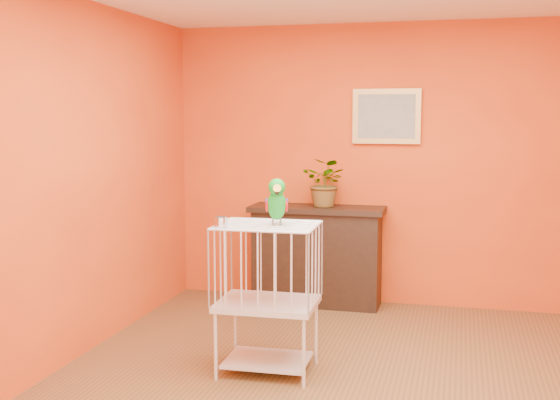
# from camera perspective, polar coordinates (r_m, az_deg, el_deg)

# --- Properties ---
(ground) EXTENTS (4.50, 4.50, 0.00)m
(ground) POSITION_cam_1_polar(r_m,az_deg,el_deg) (4.66, 5.34, -15.29)
(ground) COLOR brown
(ground) RESTS_ON ground
(room_shell) EXTENTS (4.50, 4.50, 4.50)m
(room_shell) POSITION_cam_1_polar(r_m,az_deg,el_deg) (4.32, 5.57, 4.54)
(room_shell) COLOR #DB4D14
(room_shell) RESTS_ON ground
(console_cabinet) EXTENTS (1.24, 0.45, 0.92)m
(console_cabinet) POSITION_cam_1_polar(r_m,az_deg,el_deg) (6.56, 3.00, -4.52)
(console_cabinet) COLOR black
(console_cabinet) RESTS_ON ground
(potted_plant) EXTENTS (0.51, 0.54, 0.35)m
(potted_plant) POSITION_cam_1_polar(r_m,az_deg,el_deg) (6.40, 3.69, 0.94)
(potted_plant) COLOR #26722D
(potted_plant) RESTS_ON console_cabinet
(framed_picture) EXTENTS (0.62, 0.04, 0.50)m
(framed_picture) POSITION_cam_1_polar(r_m,az_deg,el_deg) (6.52, 8.65, 6.74)
(framed_picture) COLOR #C08E44
(framed_picture) RESTS_ON room_shell
(birdcage) EXTENTS (0.68, 0.53, 1.03)m
(birdcage) POSITION_cam_1_polar(r_m,az_deg,el_deg) (4.83, -1.04, -7.81)
(birdcage) COLOR beige
(birdcage) RESTS_ON ground
(feed_cup) EXTENTS (0.09, 0.09, 0.06)m
(feed_cup) POSITION_cam_1_polar(r_m,az_deg,el_deg) (4.63, -4.82, -1.77)
(feed_cup) COLOR silver
(feed_cup) RESTS_ON birdcage
(parrot) EXTENTS (0.17, 0.29, 0.32)m
(parrot) POSITION_cam_1_polar(r_m,az_deg,el_deg) (4.66, -0.27, -0.12)
(parrot) COLOR #59544C
(parrot) RESTS_ON birdcage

